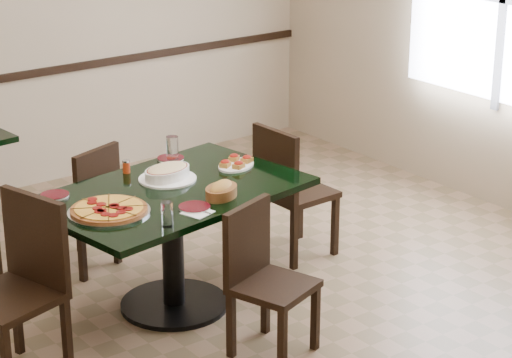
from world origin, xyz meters
TOP-DOWN VIEW (x-y plane):
  - floor at (0.00, 0.00)m, footprint 5.50×5.50m
  - room_shell at (1.02, 1.73)m, footprint 5.50×5.50m
  - main_table at (-0.34, 0.29)m, footprint 1.64×1.19m
  - chair_far at (-0.48, 1.07)m, footprint 0.50×0.50m
  - chair_near at (-0.22, -0.42)m, footprint 0.49×0.49m
  - chair_right at (0.66, 0.46)m, footprint 0.43×0.43m
  - chair_left at (-1.36, 0.12)m, footprint 0.56×0.56m
  - pepperoni_pizza at (-0.80, 0.19)m, footprint 0.45×0.45m
  - lasagna_casserole at (-0.27, 0.44)m, footprint 0.34×0.34m
  - bread_basket at (-0.18, 0.02)m, footprint 0.28×0.25m
  - bruschetta_platter at (0.20, 0.39)m, footprint 0.34×0.30m
  - side_plate_near at (-0.39, -0.04)m, footprint 0.17×0.17m
  - side_plate_far_r at (-0.06, 0.74)m, footprint 0.17×0.17m
  - side_plate_far_l at (-0.92, 0.59)m, footprint 0.16×0.16m
  - napkin_setting at (-0.41, -0.10)m, footprint 0.18×0.18m
  - water_glass_a at (-0.06, 0.70)m, footprint 0.08×0.08m
  - water_glass_b at (-0.64, -0.16)m, footprint 0.06×0.06m
  - pepper_shaker at (-0.40, 0.69)m, footprint 0.05×0.05m

SIDE VIEW (x-z plane):
  - floor at x=0.00m, z-range 0.00..0.00m
  - chair_far at x=-0.48m, z-range 0.05..0.88m
  - chair_near at x=-0.22m, z-range 0.05..0.88m
  - chair_right at x=0.66m, z-range 0.05..0.95m
  - chair_left at x=-1.36m, z-range 0.06..1.03m
  - main_table at x=-0.34m, z-range 0.19..0.94m
  - napkin_setting at x=-0.41m, z-range 0.75..0.76m
  - side_plate_far_l at x=-0.92m, z-range 0.75..0.77m
  - side_plate_near at x=-0.39m, z-range 0.75..0.77m
  - side_plate_far_r at x=-0.06m, z-range 0.74..0.77m
  - pepperoni_pizza at x=-0.80m, z-range 0.75..0.79m
  - bruschetta_platter at x=0.20m, z-range 0.75..0.80m
  - bread_basket at x=-0.18m, z-range 0.74..0.84m
  - pepper_shaker at x=-0.40m, z-range 0.75..0.83m
  - lasagna_casserole at x=-0.27m, z-range 0.75..0.84m
  - water_glass_b at x=-0.64m, z-range 0.75..0.88m
  - water_glass_a at x=-0.06m, z-range 0.75..0.91m
  - room_shell at x=1.02m, z-range -1.58..3.92m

